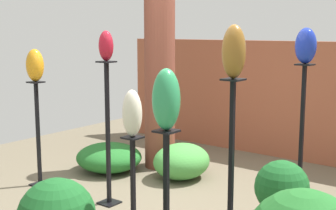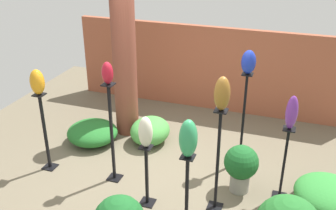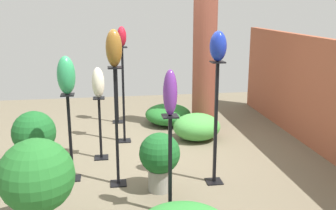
% 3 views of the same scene
% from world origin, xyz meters
% --- Properties ---
extents(ground_plane, '(8.00, 8.00, 0.00)m').
position_xyz_m(ground_plane, '(0.00, 0.00, 0.00)').
color(ground_plane, '#6B604C').
extents(brick_wall_back, '(5.60, 0.12, 1.70)m').
position_xyz_m(brick_wall_back, '(0.00, 2.71, 0.85)').
color(brick_wall_back, '#9E5138').
rests_on(brick_wall_back, ground).
extents(brick_pillar, '(0.41, 0.41, 2.68)m').
position_xyz_m(brick_pillar, '(-1.16, 1.23, 1.34)').
color(brick_pillar, brown).
rests_on(brick_pillar, ground).
extents(pedestal_violet, '(0.20, 0.20, 1.10)m').
position_xyz_m(pedestal_violet, '(1.66, 0.17, 0.50)').
color(pedestal_violet, black).
rests_on(pedestal_violet, ground).
extents(pedestal_bronze, '(0.20, 0.20, 1.47)m').
position_xyz_m(pedestal_bronze, '(0.85, -0.35, 0.68)').
color(pedestal_bronze, black).
rests_on(pedestal_bronze, ground).
extents(pedestal_amber, '(0.20, 0.20, 1.26)m').
position_xyz_m(pedestal_amber, '(-1.83, -0.27, 0.58)').
color(pedestal_amber, black).
rests_on(pedestal_amber, ground).
extents(pedestal_ruby, '(0.20, 0.20, 1.54)m').
position_xyz_m(pedestal_ruby, '(-0.74, -0.19, 0.72)').
color(pedestal_ruby, black).
rests_on(pedestal_ruby, ground).
extents(pedestal_cobalt, '(0.20, 0.20, 1.53)m').
position_xyz_m(pedestal_cobalt, '(0.98, 0.85, 0.71)').
color(pedestal_cobalt, black).
rests_on(pedestal_cobalt, ground).
extents(pedestal_jade, '(0.20, 0.20, 1.12)m').
position_xyz_m(pedestal_jade, '(0.61, -0.92, 0.51)').
color(pedestal_jade, black).
rests_on(pedestal_jade, ground).
extents(pedestal_ivory, '(0.20, 0.20, 0.91)m').
position_xyz_m(pedestal_ivory, '(-0.05, -0.56, 0.41)').
color(pedestal_ivory, black).
rests_on(pedestal_ivory, ground).
extents(art_vase_violet, '(0.15, 0.14, 0.46)m').
position_xyz_m(art_vase_violet, '(1.66, 0.17, 1.33)').
color(art_vase_violet, '#6B2D8C').
rests_on(art_vase_violet, pedestal_violet).
extents(art_vase_bronze, '(0.20, 0.19, 0.43)m').
position_xyz_m(art_vase_bronze, '(0.85, -0.35, 1.69)').
color(art_vase_bronze, brown).
rests_on(art_vase_bronze, pedestal_bronze).
extents(art_vase_amber, '(0.21, 0.21, 0.38)m').
position_xyz_m(art_vase_amber, '(-1.83, -0.27, 1.45)').
color(art_vase_amber, orange).
rests_on(art_vase_amber, pedestal_amber).
extents(art_vase_ruby, '(0.16, 0.15, 0.31)m').
position_xyz_m(art_vase_ruby, '(-0.74, -0.19, 1.70)').
color(art_vase_ruby, maroon).
rests_on(art_vase_ruby, pedestal_ruby).
extents(art_vase_cobalt, '(0.21, 0.20, 0.35)m').
position_xyz_m(art_vase_cobalt, '(0.98, 0.85, 1.71)').
color(art_vase_cobalt, '#192D9E').
rests_on(art_vase_cobalt, pedestal_cobalt).
extents(art_vase_jade, '(0.21, 0.22, 0.47)m').
position_xyz_m(art_vase_jade, '(0.61, -0.92, 1.35)').
color(art_vase_jade, '#2D9356').
rests_on(art_vase_jade, pedestal_jade).
extents(art_vase_ivory, '(0.18, 0.17, 0.43)m').
position_xyz_m(art_vase_ivory, '(-0.05, -0.56, 1.12)').
color(art_vase_ivory, beige).
rests_on(art_vase_ivory, pedestal_ivory).
extents(potted_plant_near_pillar, '(0.60, 0.60, 0.75)m').
position_xyz_m(potted_plant_near_pillar, '(-0.02, -1.47, 0.43)').
color(potted_plant_near_pillar, '#B25B38').
rests_on(potted_plant_near_pillar, ground).
extents(potted_plant_walkway_edge, '(0.72, 0.72, 0.95)m').
position_xyz_m(potted_plant_walkway_edge, '(1.79, -1.13, 0.57)').
color(potted_plant_walkway_edge, '#2D2D33').
rests_on(potted_plant_walkway_edge, ground).
extents(potted_plant_front_right, '(0.49, 0.49, 0.72)m').
position_xyz_m(potted_plant_front_right, '(1.09, 0.14, 0.42)').
color(potted_plant_front_right, gray).
rests_on(potted_plant_front_right, ground).
extents(foliage_bed_west, '(0.67, 0.78, 0.44)m').
position_xyz_m(foliage_bed_west, '(-0.62, 0.99, 0.22)').
color(foliage_bed_west, '#479942').
rests_on(foliage_bed_west, ground).
extents(foliage_bed_center, '(0.88, 0.85, 0.37)m').
position_xyz_m(foliage_bed_center, '(-1.57, 0.66, 0.18)').
color(foliage_bed_center, '#236B28').
rests_on(foliage_bed_center, ground).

